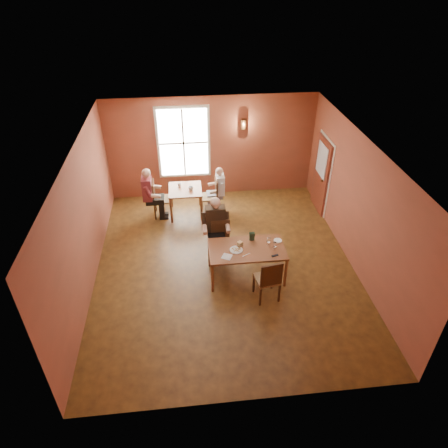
{
  "coord_description": "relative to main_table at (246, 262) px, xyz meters",
  "views": [
    {
      "loc": [
        -0.83,
        -7.27,
        6.18
      ],
      "look_at": [
        0.0,
        0.2,
        1.05
      ],
      "focal_mm": 32.0,
      "sensor_mm": 36.0,
      "label": 1
    }
  ],
  "objects": [
    {
      "name": "ground",
      "position": [
        -0.44,
        0.43,
        -0.39
      ],
      "size": [
        6.0,
        7.0,
        0.01
      ],
      "primitive_type": "cube",
      "color": "brown",
      "rests_on": "ground"
    },
    {
      "name": "goblet_a",
      "position": [
        0.49,
        0.07,
        0.5
      ],
      "size": [
        0.1,
        0.1,
        0.21
      ],
      "primitive_type": null,
      "rotation": [
        0.0,
        0.0,
        0.27
      ],
      "color": "white",
      "rests_on": "main_table"
    },
    {
      "name": "wall_back",
      "position": [
        -0.44,
        3.93,
        1.11
      ],
      "size": [
        6.0,
        0.04,
        3.0
      ],
      "primitive_type": "cube",
      "color": "brown",
      "rests_on": "ground"
    },
    {
      "name": "second_table",
      "position": [
        -1.27,
        2.81,
        0.0
      ],
      "size": [
        0.9,
        0.9,
        0.8
      ],
      "primitive_type": null,
      "color": "brown",
      "rests_on": "ground"
    },
    {
      "name": "cup_b",
      "position": [
        -1.42,
        2.97,
        0.45
      ],
      "size": [
        0.12,
        0.12,
        0.09
      ],
      "primitive_type": "imported",
      "rotation": [
        0.0,
        0.0,
        0.24
      ],
      "color": "silver",
      "rests_on": "second_table"
    },
    {
      "name": "door",
      "position": [
        2.5,
        2.73,
        0.66
      ],
      "size": [
        0.12,
        1.04,
        2.1
      ],
      "primitive_type": "cube",
      "color": "maroon",
      "rests_on": "ground"
    },
    {
      "name": "chair_diner_maroon",
      "position": [
        -1.92,
        2.81,
        0.14
      ],
      "size": [
        0.47,
        0.47,
        1.07
      ],
      "primitive_type": null,
      "rotation": [
        0.0,
        0.0,
        -1.57
      ],
      "color": "brown",
      "rests_on": "ground"
    },
    {
      "name": "wall_left",
      "position": [
        -3.44,
        0.43,
        1.11
      ],
      "size": [
        0.04,
        7.0,
        3.0
      ],
      "primitive_type": "cube",
      "color": "brown",
      "rests_on": "ground"
    },
    {
      "name": "napkin",
      "position": [
        -0.47,
        -0.24,
        0.4
      ],
      "size": [
        0.27,
        0.27,
        0.01
      ],
      "primitive_type": "cube",
      "rotation": [
        0.0,
        0.0,
        -0.45
      ],
      "color": "white",
      "rests_on": "main_table"
    },
    {
      "name": "sunglasses",
      "position": [
        0.56,
        -0.32,
        0.4
      ],
      "size": [
        0.16,
        0.09,
        0.02
      ],
      "primitive_type": "cube",
      "rotation": [
        0.0,
        0.0,
        0.3
      ],
      "color": "black",
      "rests_on": "main_table"
    },
    {
      "name": "diner_maroon",
      "position": [
        -1.95,
        2.81,
        0.34
      ],
      "size": [
        0.58,
        0.58,
        1.46
      ],
      "primitive_type": null,
      "rotation": [
        0.0,
        0.0,
        -1.57
      ],
      "color": "maroon",
      "rests_on": "ground"
    },
    {
      "name": "diner_white",
      "position": [
        -0.59,
        2.81,
        0.25
      ],
      "size": [
        0.52,
        0.52,
        1.3
      ],
      "primitive_type": null,
      "rotation": [
        0.0,
        0.0,
        1.57
      ],
      "color": "silver",
      "rests_on": "ground"
    },
    {
      "name": "wall_sconce",
      "position": [
        0.46,
        3.83,
        1.81
      ],
      "size": [
        0.16,
        0.16,
        0.28
      ],
      "primitive_type": "cylinder",
      "color": "brown",
      "rests_on": "wall_back"
    },
    {
      "name": "sandwich",
      "position": [
        -0.15,
        0.06,
        0.46
      ],
      "size": [
        0.14,
        0.14,
        0.12
      ],
      "primitive_type": "cube",
      "rotation": [
        0.0,
        0.0,
        0.61
      ],
      "color": "tan",
      "rests_on": "main_table"
    },
    {
      "name": "chair_diner_white",
      "position": [
        -0.62,
        2.81,
        0.13
      ],
      "size": [
        0.47,
        0.47,
        1.06
      ],
      "primitive_type": null,
      "rotation": [
        0.0,
        0.0,
        1.57
      ],
      "color": "#4A2B19",
      "rests_on": "ground"
    },
    {
      "name": "wall_front",
      "position": [
        -0.44,
        -3.07,
        1.11
      ],
      "size": [
        6.0,
        0.04,
        3.0
      ],
      "primitive_type": "cube",
      "color": "brown",
      "rests_on": "ground"
    },
    {
      "name": "ceiling",
      "position": [
        -0.44,
        0.43,
        2.61
      ],
      "size": [
        6.0,
        7.0,
        0.04
      ],
      "primitive_type": "cube",
      "color": "white",
      "rests_on": "wall_back"
    },
    {
      "name": "cup_a",
      "position": [
        -1.12,
        2.74,
        0.45
      ],
      "size": [
        0.14,
        0.14,
        0.1
      ],
      "primitive_type": "imported",
      "rotation": [
        0.0,
        0.0,
        0.07
      ],
      "color": "silver",
      "rests_on": "second_table"
    },
    {
      "name": "diner_main",
      "position": [
        -0.5,
        0.62,
        0.36
      ],
      "size": [
        0.6,
        0.6,
        1.51
      ],
      "primitive_type": null,
      "rotation": [
        0.0,
        0.0,
        3.14
      ],
      "color": "black",
      "rests_on": "ground"
    },
    {
      "name": "knife",
      "position": [
        -0.05,
        -0.22,
        0.4
      ],
      "size": [
        0.19,
        0.11,
        0.0
      ],
      "primitive_type": "cube",
      "rotation": [
        0.0,
        0.0,
        0.48
      ],
      "color": "white",
      "rests_on": "main_table"
    },
    {
      "name": "wall_right",
      "position": [
        2.56,
        0.43,
        1.11
      ],
      "size": [
        0.04,
        7.0,
        3.0
      ],
      "primitive_type": "cube",
      "color": "brown",
      "rests_on": "ground"
    },
    {
      "name": "goblet_b",
      "position": [
        0.59,
        -0.1,
        0.5
      ],
      "size": [
        0.1,
        0.1,
        0.2
      ],
      "primitive_type": null,
      "rotation": [
        0.0,
        0.0,
        -0.23
      ],
      "color": "white",
      "rests_on": "main_table"
    },
    {
      "name": "main_table",
      "position": [
        0.0,
        0.0,
        0.0
      ],
      "size": [
        1.68,
        0.95,
        0.79
      ],
      "primitive_type": null,
      "color": "brown",
      "rests_on": "ground"
    },
    {
      "name": "chair_empty",
      "position": [
        0.32,
        -0.72,
        0.13
      ],
      "size": [
        0.54,
        0.54,
        1.06
      ],
      "primitive_type": null,
      "rotation": [
        0.0,
        0.0,
        0.16
      ],
      "color": "#5D2B16",
      "rests_on": "ground"
    },
    {
      "name": "plate_food",
      "position": [
        -0.24,
        -0.04,
        0.41
      ],
      "size": [
        0.33,
        0.33,
        0.04
      ],
      "primitive_type": "cylinder",
      "rotation": [
        0.0,
        0.0,
        0.16
      ],
      "color": "white",
      "rests_on": "main_table"
    },
    {
      "name": "menu_stand",
      "position": [
        0.16,
        0.29,
        0.5
      ],
      "size": [
        0.13,
        0.07,
        0.21
      ],
      "primitive_type": "cube",
      "rotation": [
        0.0,
        0.0,
        0.03
      ],
      "color": "#243E29",
      "rests_on": "main_table"
    },
    {
      "name": "window",
      "position": [
        -1.24,
        3.88,
        1.31
      ],
      "size": [
        1.36,
        0.1,
        1.96
      ],
      "primitive_type": "cube",
      "color": "white",
      "rests_on": "wall_back"
    },
    {
      "name": "side_plate",
      "position": [
        0.74,
        0.2,
        0.4
      ],
      "size": [
        0.2,
        0.2,
        0.01
      ],
      "primitive_type": "cylinder",
      "rotation": [
        0.0,
        0.0,
        0.1
      ],
      "color": "white",
      "rests_on": "main_table"
    },
    {
      "name": "chair_diner_main",
      "position": [
        -0.5,
        0.65,
        0.11
      ],
      "size": [
        0.45,
        0.45,
        1.01
      ],
      "primitive_type": null,
      "rotation": [
        0.0,
        0.0,
        3.14
      ],
      "color": "#3E2015",
      "rests_on": "ground"
    }
  ]
}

